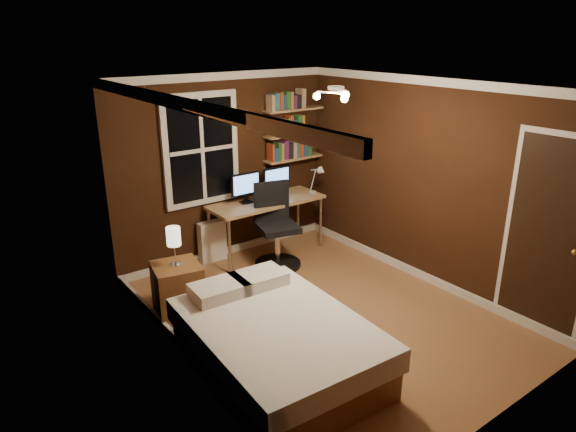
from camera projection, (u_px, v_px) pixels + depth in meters
floor at (323, 313)px, 5.75m from camera, size 4.20×4.20×0.00m
wall_back at (224, 168)px, 6.92m from camera, size 3.20×0.04×2.50m
wall_left at (185, 244)px, 4.43m from camera, size 0.04×4.20×2.50m
wall_right at (426, 183)px, 6.23m from camera, size 0.04×4.20×2.50m
ceiling at (329, 85)px, 4.91m from camera, size 3.20×4.20×0.02m
window at (201, 150)px, 6.59m from camera, size 1.06×0.06×1.46m
door at (547, 239)px, 5.13m from camera, size 0.03×0.82×2.05m
door_knob at (575, 252)px, 4.89m from camera, size 0.06×0.06×0.06m
ceiling_fixture at (336, 97)px, 4.86m from camera, size 0.44×0.44×0.18m
bookshelf_lower at (293, 158)px, 7.43m from camera, size 0.92×0.22×0.03m
books_row_lower at (294, 149)px, 7.39m from camera, size 0.66×0.16×0.23m
bookshelf_middle at (294, 134)px, 7.31m from camera, size 0.92×0.22×0.03m
books_row_middle at (294, 125)px, 7.27m from camera, size 0.54×0.16×0.23m
bookshelf_upper at (294, 109)px, 7.19m from camera, size 0.92×0.22×0.03m
books_row_upper at (294, 100)px, 7.15m from camera, size 0.54×0.16×0.23m
bed at (277, 344)px, 4.72m from camera, size 1.49×1.99×0.65m
nightstand at (178, 290)px, 5.62m from camera, size 0.57×0.57×0.61m
bedside_lamp at (174, 247)px, 5.44m from camera, size 0.15×0.15×0.43m
radiator at (212, 241)px, 7.00m from camera, size 0.38×0.13×0.57m
desk at (266, 205)px, 7.10m from camera, size 1.65×0.62×0.78m
monitor_left at (246, 188)px, 6.92m from camera, size 0.44×0.12×0.42m
monitor_right at (277, 182)px, 7.20m from camera, size 0.44×0.12×0.42m
desk_lamp at (317, 179)px, 7.29m from camera, size 0.14×0.32×0.44m
office_chair at (276, 234)px, 6.83m from camera, size 0.62×0.62×1.12m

